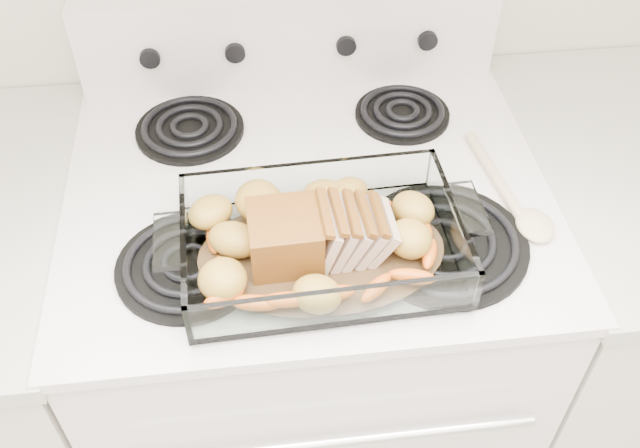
{
  "coord_description": "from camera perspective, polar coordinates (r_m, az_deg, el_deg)",
  "views": [
    {
      "loc": [
        -0.08,
        0.8,
        1.72
      ],
      "look_at": [
        0.0,
        1.51,
        0.99
      ],
      "focal_mm": 40.0,
      "sensor_mm": 36.0,
      "label": 1
    }
  ],
  "objects": [
    {
      "name": "counter_right",
      "position": [
        1.69,
        22.39,
        -6.97
      ],
      "size": [
        0.58,
        0.68,
        0.93
      ],
      "color": "silver",
      "rests_on": "ground"
    },
    {
      "name": "baking_dish",
      "position": [
        1.02,
        0.13,
        -1.89
      ],
      "size": [
        0.39,
        0.26,
        0.07
      ],
      "rotation": [
        0.0,
        0.0,
        0.03
      ],
      "color": "white",
      "rests_on": "electric_range"
    },
    {
      "name": "electric_range",
      "position": [
        1.51,
        -0.83,
        -9.54
      ],
      "size": [
        0.78,
        0.7,
        1.12
      ],
      "color": "white",
      "rests_on": "ground"
    },
    {
      "name": "wooden_spoon",
      "position": [
        1.16,
        15.43,
        1.7
      ],
      "size": [
        0.08,
        0.26,
        0.02
      ],
      "rotation": [
        0.0,
        0.0,
        0.12
      ],
      "color": "beige",
      "rests_on": "electric_range"
    },
    {
      "name": "roast_vegetables",
      "position": [
        1.04,
        -0.36,
        0.06
      ],
      "size": [
        0.39,
        0.21,
        0.05
      ],
      "rotation": [
        0.0,
        0.0,
        0.06
      ],
      "color": "#CE551D",
      "rests_on": "baking_dish"
    },
    {
      "name": "pork_roast",
      "position": [
        1.0,
        -1.01,
        -0.96
      ],
      "size": [
        0.21,
        0.1,
        0.08
      ],
      "rotation": [
        0.0,
        0.0,
        -0.15
      ],
      "color": "#5D3810",
      "rests_on": "baking_dish"
    }
  ]
}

